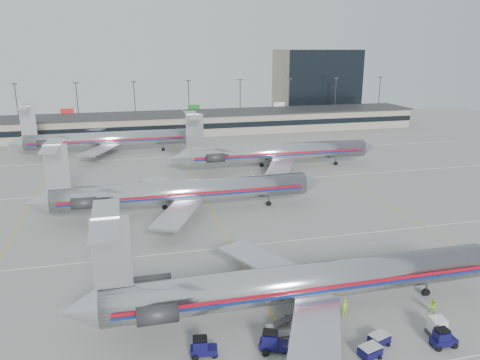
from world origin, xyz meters
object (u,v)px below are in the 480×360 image
object	(u,v)px
uld_container	(437,326)
belt_loader	(288,328)
tug_center	(272,342)
jet_second_row	(178,192)
jet_foreground	(298,282)

from	to	relation	value
uld_container	belt_loader	xyz separation A→B (m)	(-13.63, 3.66, -0.25)
uld_container	belt_loader	size ratio (longest dim) A/B	0.39
tug_center	belt_loader	distance (m)	3.19
uld_container	belt_loader	distance (m)	14.11
tug_center	uld_container	distance (m)	16.01
tug_center	belt_loader	xyz separation A→B (m)	(2.31, 2.17, -0.28)
jet_second_row	uld_container	size ratio (longest dim) A/B	26.66
belt_loader	jet_foreground	bearing A→B (deg)	59.97
tug_center	belt_loader	size ratio (longest dim) A/B	0.61
tug_center	uld_container	world-z (taller)	tug_center
jet_foreground	belt_loader	bearing A→B (deg)	-123.96
tug_center	uld_container	xyz separation A→B (m)	(15.94, -1.49, -0.04)
jet_foreground	jet_second_row	bearing A→B (deg)	103.62
jet_foreground	tug_center	xyz separation A→B (m)	(-4.33, -5.16, -2.66)
jet_second_row	belt_loader	world-z (taller)	jet_second_row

